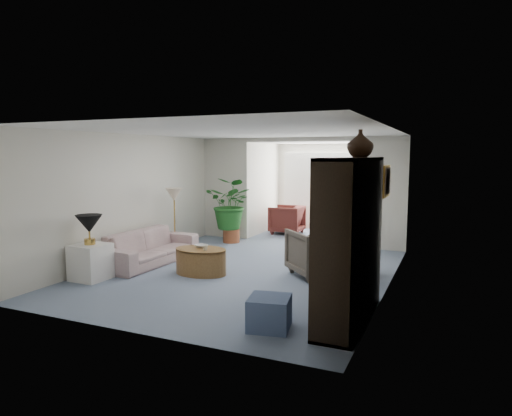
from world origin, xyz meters
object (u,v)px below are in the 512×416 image
at_px(side_table_dark, 361,257).
at_px(sunroom_chair_maroon, 287,219).
at_px(framed_picture, 387,181).
at_px(cabinet_urn, 360,143).
at_px(sunroom_chair_blue, 343,225).
at_px(sunroom_table, 322,221).
at_px(entertainment_cabinet, 350,240).
at_px(coffee_bowl, 201,246).
at_px(coffee_table, 201,261).
at_px(coffee_cup, 205,248).
at_px(plant_pot, 231,236).
at_px(table_lamp, 89,224).
at_px(ottoman, 269,313).
at_px(sofa, 150,247).
at_px(end_table, 91,262).
at_px(floor_lamp, 174,195).
at_px(wingback_chair, 317,252).

relative_size(side_table_dark, sunroom_chair_maroon, 0.77).
height_order(framed_picture, cabinet_urn, cabinet_urn).
distance_m(sunroom_chair_blue, sunroom_table, 1.06).
height_order(framed_picture, entertainment_cabinet, entertainment_cabinet).
distance_m(side_table_dark, sunroom_table, 4.62).
bearing_deg(coffee_bowl, coffee_table, -63.43).
xyz_separation_m(coffee_cup, cabinet_urn, (2.72, -0.59, 1.75)).
relative_size(coffee_bowl, plant_pot, 0.53).
bearing_deg(table_lamp, framed_picture, 16.01).
bearing_deg(ottoman, sofa, 147.41).
bearing_deg(entertainment_cabinet, sofa, 160.55).
distance_m(sofa, plant_pot, 2.58).
height_order(end_table, sunroom_chair_blue, sunroom_chair_blue).
relative_size(coffee_cup, cabinet_urn, 0.26).
xyz_separation_m(table_lamp, side_table_dark, (4.12, 2.09, -0.63)).
bearing_deg(sofa, ottoman, -121.03).
bearing_deg(table_lamp, cabinet_urn, 4.86).
distance_m(side_table_dark, sunroom_chair_maroon, 4.35).
distance_m(sofa, table_lamp, 1.50).
distance_m(coffee_cup, sunroom_chair_blue, 4.79).
bearing_deg(floor_lamp, entertainment_cabinet, -30.33).
relative_size(framed_picture, floor_lamp, 1.39).
relative_size(end_table, wingback_chair, 0.67).
height_order(sofa, floor_lamp, floor_lamp).
relative_size(table_lamp, sunroom_chair_maroon, 0.53).
xyz_separation_m(table_lamp, sunroom_chair_blue, (3.00, 5.56, -0.63)).
height_order(ottoman, plant_pot, ottoman).
distance_m(end_table, plant_pot, 3.94).
bearing_deg(coffee_table, end_table, -144.72).
distance_m(wingback_chair, sunroom_chair_blue, 3.79).
xyz_separation_m(side_table_dark, sunroom_chair_maroon, (-2.62, 3.47, 0.06)).
relative_size(entertainment_cabinet, sunroom_table, 3.84).
bearing_deg(sunroom_table, side_table_dark, -66.08).
distance_m(coffee_cup, cabinet_urn, 3.29).
bearing_deg(sunroom_table, floor_lamp, -118.86).
distance_m(floor_lamp, plant_pot, 1.94).
distance_m(table_lamp, coffee_table, 1.99).
bearing_deg(coffee_bowl, table_lamp, -141.33).
relative_size(sofa, side_table_dark, 3.38).
bearing_deg(wingback_chair, table_lamp, -16.62).
bearing_deg(sunroom_chair_blue, wingback_chair, -175.10).
height_order(entertainment_cabinet, sunroom_chair_blue, entertainment_cabinet).
bearing_deg(plant_pot, sunroom_table, 57.39).
height_order(floor_lamp, sunroom_table, floor_lamp).
height_order(sunroom_chair_blue, sunroom_table, sunroom_chair_blue).
bearing_deg(entertainment_cabinet, coffee_table, 157.44).
height_order(coffee_table, side_table_dark, side_table_dark).
relative_size(coffee_cup, side_table_dark, 0.15).
relative_size(table_lamp, wingback_chair, 0.49).
bearing_deg(sunroom_chair_maroon, sunroom_chair_blue, 88.53).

